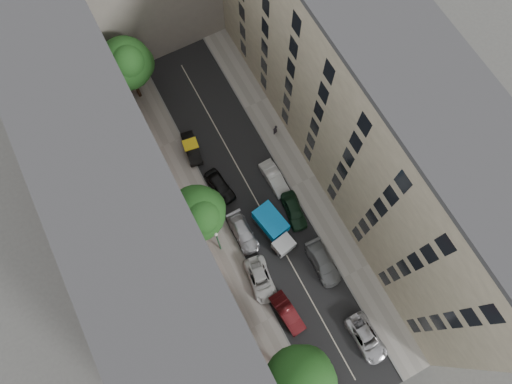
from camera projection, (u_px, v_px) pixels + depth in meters
ground at (258, 204)px, 48.99m from camera, size 120.00×120.00×0.00m
road_surface at (258, 204)px, 48.98m from camera, size 8.00×44.00×0.02m
sidewalk_left at (212, 227)px, 48.08m from camera, size 3.00×44.00×0.15m
sidewalk_right at (303, 182)px, 49.75m from camera, size 3.00×44.00×0.15m
building_left at (142, 227)px, 37.86m from camera, size 8.00×44.00×20.00m
building_right at (366, 117)px, 41.21m from camera, size 8.00×44.00×20.00m
tarp_truck at (274, 229)px, 46.71m from camera, size 3.02×5.68×2.47m
car_left_1 at (287, 313)px, 44.57m from camera, size 2.02×4.60×1.47m
car_left_2 at (261, 280)px, 45.69m from camera, size 2.86×5.10×1.35m
car_left_3 at (243, 233)px, 47.25m from camera, size 1.97×4.80×1.39m
car_left_4 at (220, 186)px, 48.89m from camera, size 2.26×4.48×1.46m
car_left_5 at (192, 148)px, 50.41m from camera, size 1.97×4.23×1.34m
car_right_0 at (366, 338)px, 43.84m from camera, size 2.42×5.06×1.39m
car_right_1 at (323, 263)px, 46.18m from camera, size 2.23×5.12×1.47m
car_right_2 at (294, 211)px, 47.96m from camera, size 2.43×4.64×1.51m
car_right_3 at (274, 178)px, 49.19m from camera, size 1.70×4.46×1.45m
tree_near at (302, 384)px, 37.61m from camera, size 6.31×6.18×9.11m
tree_mid at (198, 214)px, 42.28m from camera, size 5.61×5.38×8.96m
tree_far at (127, 65)px, 47.39m from camera, size 5.76×5.55×9.23m
lamp_post at (218, 240)px, 43.54m from camera, size 0.36×0.36×6.38m
pedestrian at (275, 130)px, 50.79m from camera, size 0.73×0.60×1.70m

